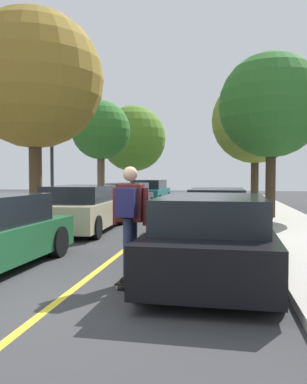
{
  "coord_description": "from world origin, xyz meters",
  "views": [
    {
      "loc": [
        2.17,
        -5.11,
        1.71
      ],
      "look_at": [
        0.23,
        6.5,
        1.22
      ],
      "focal_mm": 38.01,
      "sensor_mm": 36.0,
      "label": 1
    }
  ],
  "objects_px": {
    "parked_car_right_near": "(217,209)",
    "street_tree_left_far": "(133,139)",
    "parked_car_right_nearest": "(213,237)",
    "street_tree_left_nearest": "(34,80)",
    "street_tree_right_near": "(255,120)",
    "skateboard": "(130,279)",
    "parked_car_left_far": "(128,198)",
    "street_tree_right_nearest": "(271,106)",
    "streetlamp": "(52,126)",
    "parked_car_left_farthest": "(149,192)",
    "skateboarder": "(130,215)",
    "street_tree_left_near": "(101,131)",
    "parked_car_left_near": "(82,208)"
  },
  "relations": [
    {
      "from": "parked_car_right_near",
      "to": "street_tree_right_nearest",
      "type": "bearing_deg",
      "value": 52.85
    },
    {
      "from": "street_tree_left_near",
      "to": "street_tree_left_nearest",
      "type": "bearing_deg",
      "value": -90.0
    },
    {
      "from": "street_tree_left_nearest",
      "to": "parked_car_left_near",
      "type": "bearing_deg",
      "value": -24.38
    },
    {
      "from": "street_tree_right_nearest",
      "to": "skateboarder",
      "type": "height_order",
      "value": "street_tree_right_nearest"
    },
    {
      "from": "street_tree_left_nearest",
      "to": "street_tree_left_near",
      "type": "height_order",
      "value": "street_tree_left_nearest"
    },
    {
      "from": "parked_car_right_near",
      "to": "parked_car_left_farthest",
      "type": "bearing_deg",
      "value": 111.05
    },
    {
      "from": "parked_car_right_near",
      "to": "skateboarder",
      "type": "xyz_separation_m",
      "value": [
        -1.27,
        -6.92,
        0.46
      ]
    },
    {
      "from": "parked_car_right_nearest",
      "to": "street_tree_right_near",
      "type": "height_order",
      "value": "street_tree_right_near"
    },
    {
      "from": "parked_car_right_nearest",
      "to": "street_tree_left_nearest",
      "type": "distance_m",
      "value": 9.45
    },
    {
      "from": "skateboard",
      "to": "street_tree_right_nearest",
      "type": "bearing_deg",
      "value": 71.26
    },
    {
      "from": "street_tree_right_nearest",
      "to": "street_tree_left_nearest",
      "type": "bearing_deg",
      "value": -160.52
    },
    {
      "from": "parked_car_left_near",
      "to": "parked_car_left_farthest",
      "type": "xyz_separation_m",
      "value": [
        0.0,
        11.77,
        0.01
      ]
    },
    {
      "from": "parked_car_right_near",
      "to": "streetlamp",
      "type": "distance_m",
      "value": 6.52
    },
    {
      "from": "parked_car_left_farthest",
      "to": "street_tree_right_nearest",
      "type": "xyz_separation_m",
      "value": [
        6.02,
        -8.08,
        3.57
      ]
    },
    {
      "from": "parked_car_left_far",
      "to": "street_tree_right_nearest",
      "type": "relative_size",
      "value": 0.74
    },
    {
      "from": "street_tree_left_near",
      "to": "street_tree_right_nearest",
      "type": "bearing_deg",
      "value": -30.6
    },
    {
      "from": "parked_car_left_far",
      "to": "streetlamp",
      "type": "height_order",
      "value": "streetlamp"
    },
    {
      "from": "parked_car_right_nearest",
      "to": "street_tree_left_near",
      "type": "bearing_deg",
      "value": 114.09
    },
    {
      "from": "parked_car_left_far",
      "to": "street_tree_left_near",
      "type": "height_order",
      "value": "street_tree_left_near"
    },
    {
      "from": "parked_car_left_near",
      "to": "parked_car_left_far",
      "type": "xyz_separation_m",
      "value": [
        -0.0,
        6.25,
        -0.03
      ]
    },
    {
      "from": "parked_car_right_near",
      "to": "street_tree_right_nearest",
      "type": "height_order",
      "value": "street_tree_right_nearest"
    },
    {
      "from": "parked_car_right_nearest",
      "to": "skateboard",
      "type": "xyz_separation_m",
      "value": [
        -1.27,
        -0.68,
        -0.59
      ]
    },
    {
      "from": "parked_car_left_near",
      "to": "parked_car_right_nearest",
      "type": "height_order",
      "value": "parked_car_left_near"
    },
    {
      "from": "parked_car_left_far",
      "to": "parked_car_right_near",
      "type": "xyz_separation_m",
      "value": [
        4.09,
        -5.11,
        -0.02
      ]
    },
    {
      "from": "parked_car_left_farthest",
      "to": "parked_car_right_nearest",
      "type": "relative_size",
      "value": 1.02
    },
    {
      "from": "parked_car_left_near",
      "to": "street_tree_left_far",
      "type": "distance_m",
      "value": 16.66
    },
    {
      "from": "street_tree_left_far",
      "to": "street_tree_right_nearest",
      "type": "xyz_separation_m",
      "value": [
        7.96,
        -12.47,
        -0.0
      ]
    },
    {
      "from": "parked_car_left_farthest",
      "to": "street_tree_right_near",
      "type": "bearing_deg",
      "value": -7.91
    },
    {
      "from": "parked_car_right_near",
      "to": "street_tree_left_far",
      "type": "distance_m",
      "value": 16.58
    },
    {
      "from": "parked_car_left_far",
      "to": "parked_car_right_near",
      "type": "height_order",
      "value": "parked_car_left_far"
    },
    {
      "from": "street_tree_right_nearest",
      "to": "skateboarder",
      "type": "bearing_deg",
      "value": -108.7
    },
    {
      "from": "parked_car_left_far",
      "to": "parked_car_right_near",
      "type": "relative_size",
      "value": 1.03
    },
    {
      "from": "street_tree_right_near",
      "to": "street_tree_left_nearest",
      "type": "bearing_deg",
      "value": -128.36
    },
    {
      "from": "street_tree_left_far",
      "to": "parked_car_right_near",
      "type": "bearing_deg",
      "value": -68.15
    },
    {
      "from": "street_tree_left_far",
      "to": "parked_car_right_nearest",
      "type": "bearing_deg",
      "value": -74.16
    },
    {
      "from": "parked_car_right_nearest",
      "to": "streetlamp",
      "type": "bearing_deg",
      "value": 130.31
    },
    {
      "from": "parked_car_right_near",
      "to": "skateboarder",
      "type": "bearing_deg",
      "value": -100.42
    },
    {
      "from": "parked_car_left_far",
      "to": "street_tree_left_far",
      "type": "height_order",
      "value": "street_tree_left_far"
    },
    {
      "from": "street_tree_left_nearest",
      "to": "skateboard",
      "type": "xyz_separation_m",
      "value": [
        4.75,
        -6.63,
        -4.79
      ]
    },
    {
      "from": "street_tree_left_near",
      "to": "street_tree_right_nearest",
      "type": "distance_m",
      "value": 9.25
    },
    {
      "from": "parked_car_left_farthest",
      "to": "parked_car_right_nearest",
      "type": "height_order",
      "value": "parked_car_left_farthest"
    },
    {
      "from": "street_tree_right_nearest",
      "to": "skateboard",
      "type": "bearing_deg",
      "value": -108.74
    },
    {
      "from": "street_tree_left_far",
      "to": "skateboard",
      "type": "xyz_separation_m",
      "value": [
        4.75,
        -21.91,
        -4.19
      ]
    },
    {
      "from": "parked_car_right_near",
      "to": "street_tree_right_near",
      "type": "relative_size",
      "value": 0.63
    },
    {
      "from": "parked_car_left_far",
      "to": "street_tree_right_nearest",
      "type": "height_order",
      "value": "street_tree_right_nearest"
    },
    {
      "from": "parked_car_right_near",
      "to": "street_tree_left_near",
      "type": "bearing_deg",
      "value": 129.69
    },
    {
      "from": "parked_car_left_farthest",
      "to": "street_tree_right_near",
      "type": "distance_m",
      "value": 7.27
    },
    {
      "from": "parked_car_left_far",
      "to": "street_tree_left_nearest",
      "type": "relative_size",
      "value": 0.64
    },
    {
      "from": "street_tree_right_near",
      "to": "streetlamp",
      "type": "relative_size",
      "value": 1.19
    },
    {
      "from": "parked_car_right_nearest",
      "to": "skateboarder",
      "type": "bearing_deg",
      "value": -150.77
    }
  ]
}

